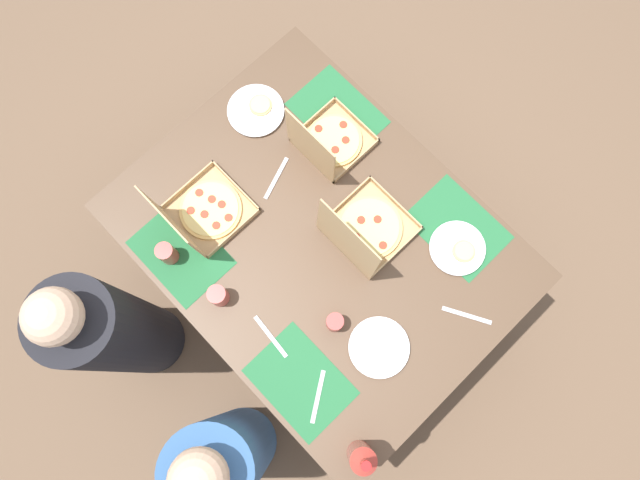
% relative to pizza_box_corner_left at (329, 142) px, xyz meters
% --- Properties ---
extents(ground_plane, '(6.00, 6.00, 0.00)m').
position_rel_pizza_box_corner_left_xyz_m(ground_plane, '(-0.25, 0.29, -0.78)').
color(ground_plane, brown).
extents(dining_table, '(1.49, 1.14, 0.74)m').
position_rel_pizza_box_corner_left_xyz_m(dining_table, '(-0.25, 0.29, -0.14)').
color(dining_table, '#3F3328').
rests_on(dining_table, ground_plane).
extents(placemat_near_left, '(0.36, 0.26, 0.00)m').
position_rel_pizza_box_corner_left_xyz_m(placemat_near_left, '(-0.59, -0.13, -0.05)').
color(placemat_near_left, '#236638').
rests_on(placemat_near_left, dining_table).
extents(placemat_near_right, '(0.36, 0.26, 0.00)m').
position_rel_pizza_box_corner_left_xyz_m(placemat_near_right, '(0.08, -0.13, -0.05)').
color(placemat_near_right, '#236638').
rests_on(placemat_near_right, dining_table).
extents(placemat_far_left, '(0.36, 0.26, 0.00)m').
position_rel_pizza_box_corner_left_xyz_m(placemat_far_left, '(-0.59, 0.71, -0.05)').
color(placemat_far_left, '#236638').
rests_on(placemat_far_left, dining_table).
extents(placemat_far_right, '(0.36, 0.26, 0.00)m').
position_rel_pizza_box_corner_left_xyz_m(placemat_far_right, '(0.08, 0.71, -0.05)').
color(placemat_far_right, '#236638').
rests_on(placemat_far_right, dining_table).
extents(pizza_box_corner_left, '(0.26, 0.26, 0.29)m').
position_rel_pizza_box_corner_left_xyz_m(pizza_box_corner_left, '(0.00, 0.00, 0.00)').
color(pizza_box_corner_left, tan).
rests_on(pizza_box_corner_left, dining_table).
extents(pizza_box_corner_right, '(0.29, 0.29, 0.32)m').
position_rel_pizza_box_corner_left_xyz_m(pizza_box_corner_right, '(-0.35, 0.15, 0.00)').
color(pizza_box_corner_right, tan).
rests_on(pizza_box_corner_right, dining_table).
extents(pizza_box_edge_far, '(0.28, 0.29, 0.31)m').
position_rel_pizza_box_corner_left_xyz_m(pizza_box_edge_far, '(0.13, 0.55, 0.00)').
color(pizza_box_edge_far, tan).
rests_on(pizza_box_edge_far, dining_table).
extents(plate_near_left, '(0.23, 0.23, 0.02)m').
position_rel_pizza_box_corner_left_xyz_m(plate_near_left, '(-0.70, 0.42, -0.04)').
color(plate_near_left, white).
rests_on(plate_near_left, dining_table).
extents(plate_far_right, '(0.22, 0.22, 0.03)m').
position_rel_pizza_box_corner_left_xyz_m(plate_far_right, '(-0.65, -0.06, -0.04)').
color(plate_far_right, white).
rests_on(plate_far_right, dining_table).
extents(plate_near_right, '(0.23, 0.23, 0.03)m').
position_rel_pizza_box_corner_left_xyz_m(plate_near_right, '(0.31, 0.11, -0.04)').
color(plate_near_right, white).
rests_on(plate_near_right, dining_table).
extents(soda_bottle, '(0.09, 0.09, 0.32)m').
position_rel_pizza_box_corner_left_xyz_m(soda_bottle, '(-0.91, 0.73, 0.09)').
color(soda_bottle, '#B2382D').
rests_on(soda_bottle, dining_table).
extents(cup_spare, '(0.06, 0.06, 0.09)m').
position_rel_pizza_box_corner_left_xyz_m(cup_spare, '(-0.52, 0.48, -0.00)').
color(cup_spare, '#BF4742').
rests_on(cup_spare, dining_table).
extents(cup_clear_left, '(0.07, 0.07, 0.11)m').
position_rel_pizza_box_corner_left_xyz_m(cup_clear_left, '(0.10, 0.75, 0.01)').
color(cup_clear_left, '#BF4742').
rests_on(cup_clear_left, dining_table).
extents(cup_clear_right, '(0.07, 0.07, 0.10)m').
position_rel_pizza_box_corner_left_xyz_m(cup_clear_right, '(-0.15, 0.72, 0.00)').
color(cup_clear_right, '#BF4742').
rests_on(cup_clear_right, dining_table).
extents(fork_by_near_left, '(0.08, 0.18, 0.00)m').
position_rel_pizza_box_corner_left_xyz_m(fork_by_near_left, '(0.05, 0.25, -0.04)').
color(fork_by_near_left, '#B7B7BC').
rests_on(fork_by_near_left, dining_table).
extents(fork_by_far_right, '(0.19, 0.03, 0.00)m').
position_rel_pizza_box_corner_left_xyz_m(fork_by_far_right, '(-0.39, 0.68, -0.04)').
color(fork_by_far_right, '#B7B7BC').
rests_on(fork_by_far_right, dining_table).
extents(fork_by_far_left, '(0.12, 0.17, 0.00)m').
position_rel_pizza_box_corner_left_xyz_m(fork_by_far_left, '(-0.67, 0.70, -0.04)').
color(fork_by_far_left, '#B7B7BC').
rests_on(fork_by_far_left, dining_table).
extents(fork_by_near_right, '(0.17, 0.11, 0.00)m').
position_rel_pizza_box_corner_left_xyz_m(fork_by_near_right, '(-0.85, 0.10, -0.04)').
color(fork_by_near_right, '#B7B7BC').
rests_on(fork_by_near_right, dining_table).
extents(diner_left_seat, '(0.32, 0.32, 1.15)m').
position_rel_pizza_box_corner_left_xyz_m(diner_left_seat, '(-0.59, 1.12, -0.27)').
color(diner_left_seat, '#33598C').
rests_on(diner_left_seat, ground_plane).
extents(diner_right_seat, '(0.32, 0.32, 1.21)m').
position_rel_pizza_box_corner_left_xyz_m(diner_right_seat, '(0.08, 1.12, -0.24)').
color(diner_right_seat, black).
rests_on(diner_right_seat, ground_plane).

